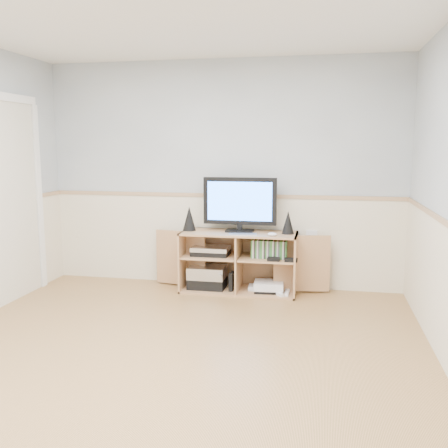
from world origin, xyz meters
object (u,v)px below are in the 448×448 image
at_px(game_consoles, 268,287).
at_px(keyboard, 243,234).
at_px(media_cabinet, 240,260).
at_px(monitor, 240,203).

bearing_deg(game_consoles, keyboard, -153.49).
xyz_separation_m(keyboard, game_consoles, (0.26, 0.13, -0.59)).
height_order(keyboard, game_consoles, keyboard).
bearing_deg(media_cabinet, keyboard, -71.81).
xyz_separation_m(media_cabinet, keyboard, (0.06, -0.20, 0.32)).
bearing_deg(media_cabinet, monitor, -90.00).
bearing_deg(game_consoles, media_cabinet, 168.00).
height_order(media_cabinet, game_consoles, media_cabinet).
bearing_deg(keyboard, monitor, 98.36).
bearing_deg(monitor, media_cabinet, 90.00).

